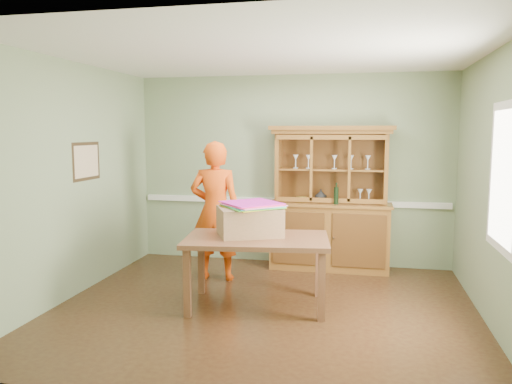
% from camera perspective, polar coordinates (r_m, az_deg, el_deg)
% --- Properties ---
extents(floor, '(4.50, 4.50, 0.00)m').
position_cam_1_polar(floor, '(5.54, 0.94, -13.17)').
color(floor, '#452D16').
rests_on(floor, ground).
extents(ceiling, '(4.50, 4.50, 0.00)m').
position_cam_1_polar(ceiling, '(5.26, 1.00, 15.61)').
color(ceiling, white).
rests_on(ceiling, wall_back).
extents(wall_back, '(4.50, 0.00, 4.50)m').
position_cam_1_polar(wall_back, '(7.20, 4.06, 2.50)').
color(wall_back, gray).
rests_on(wall_back, floor).
extents(wall_left, '(0.00, 4.00, 4.00)m').
position_cam_1_polar(wall_left, '(6.08, -20.31, 1.26)').
color(wall_left, gray).
rests_on(wall_left, floor).
extents(wall_right, '(0.00, 4.00, 4.00)m').
position_cam_1_polar(wall_right, '(5.29, 25.66, 0.21)').
color(wall_right, gray).
rests_on(wall_right, floor).
extents(wall_front, '(4.50, 0.00, 4.50)m').
position_cam_1_polar(wall_front, '(3.31, -5.75, -2.79)').
color(wall_front, gray).
rests_on(wall_front, floor).
extents(chair_rail, '(4.41, 0.05, 0.08)m').
position_cam_1_polar(chair_rail, '(7.22, 4.00, -1.07)').
color(chair_rail, white).
rests_on(chair_rail, wall_back).
extents(framed_map, '(0.03, 0.60, 0.46)m').
position_cam_1_polar(framed_map, '(6.31, -18.78, 3.34)').
color(framed_map, '#372716').
rests_on(framed_map, wall_left).
extents(window_panel, '(0.03, 0.96, 1.36)m').
position_cam_1_polar(window_panel, '(4.98, 26.31, 1.53)').
color(window_panel, white).
rests_on(window_panel, wall_right).
extents(china_hutch, '(1.68, 0.56, 1.98)m').
position_cam_1_polar(china_hutch, '(7.00, 8.43, -3.06)').
color(china_hutch, brown).
rests_on(china_hutch, floor).
extents(dining_table, '(1.64, 1.11, 0.77)m').
position_cam_1_polar(dining_table, '(5.43, 0.08, -6.14)').
color(dining_table, brown).
rests_on(dining_table, floor).
extents(cardboard_box, '(0.82, 0.76, 0.31)m').
position_cam_1_polar(cardboard_box, '(5.50, -0.75, -3.36)').
color(cardboard_box, '#A17253').
rests_on(cardboard_box, dining_table).
extents(kite_stack, '(0.77, 0.77, 0.05)m').
position_cam_1_polar(kite_stack, '(5.48, -0.28, -1.47)').
color(kite_stack, yellow).
rests_on(kite_stack, cardboard_box).
extents(person, '(0.68, 0.48, 1.79)m').
position_cam_1_polar(person, '(6.42, -4.66, -2.15)').
color(person, '#EF4F0F').
rests_on(person, floor).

